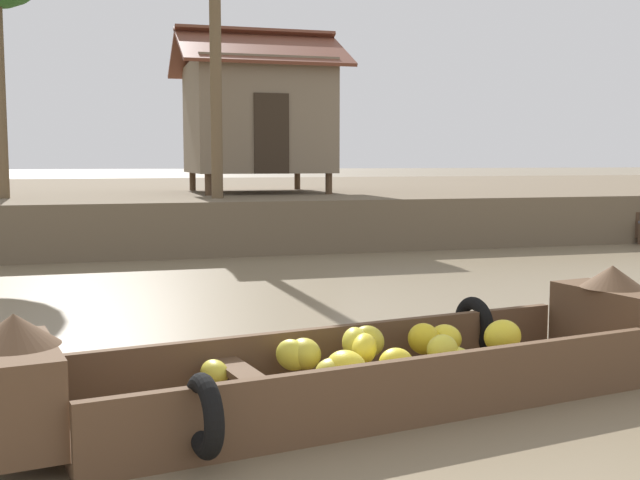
{
  "coord_description": "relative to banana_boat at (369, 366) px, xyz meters",
  "views": [
    {
      "loc": [
        -1.53,
        -0.67,
        1.87
      ],
      "look_at": [
        0.49,
        6.41,
        1.11
      ],
      "focal_mm": 43.83,
      "sensor_mm": 36.0,
      "label": 1
    }
  ],
  "objects": [
    {
      "name": "riverbank_strip",
      "position": [
        -0.42,
        19.23,
        0.23
      ],
      "size": [
        160.0,
        20.0,
        1.07
      ],
      "primitive_type": "cube",
      "color": "brown",
      "rests_on": "ground"
    },
    {
      "name": "ground_plane",
      "position": [
        -0.42,
        5.17,
        -0.3
      ],
      "size": [
        300.0,
        300.0,
        0.0
      ],
      "primitive_type": "plane",
      "color": "#7A6B51"
    },
    {
      "name": "stilt_house_mid_right",
      "position": [
        1.86,
        13.53,
        2.65
      ],
      "size": [
        3.92,
        3.88,
        3.96
      ],
      "color": "#4C3826",
      "rests_on": "riverbank_strip"
    },
    {
      "name": "banana_boat",
      "position": [
        0.0,
        0.0,
        0.0
      ],
      "size": [
        5.59,
        2.45,
        0.93
      ],
      "color": "brown",
      "rests_on": "ground"
    }
  ]
}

